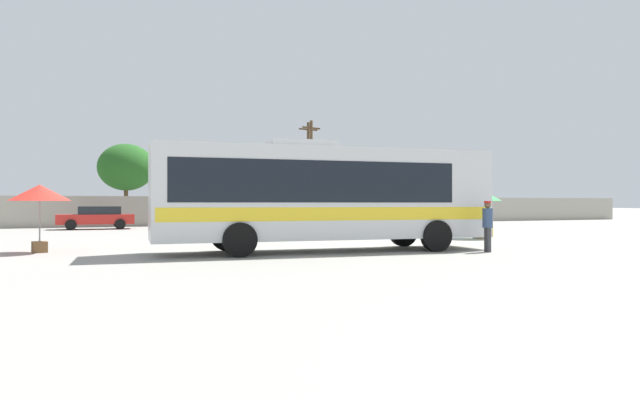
{
  "coord_description": "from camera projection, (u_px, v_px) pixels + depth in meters",
  "views": [
    {
      "loc": [
        -8.79,
        -18.52,
        1.61
      ],
      "look_at": [
        0.04,
        2.42,
        1.73
      ],
      "focal_mm": 32.54,
      "sensor_mm": 36.0,
      "label": 1
    }
  ],
  "objects": [
    {
      "name": "vendor_umbrella_near_gate_green",
      "position": [
        480.0,
        196.0,
        26.35
      ],
      "size": [
        1.94,
        1.94,
        2.25
      ],
      "color": "gray",
      "rests_on": "ground_plane"
    },
    {
      "name": "parked_car_leftmost_red",
      "position": [
        97.0,
        217.0,
        35.58
      ],
      "size": [
        4.48,
        2.05,
        1.4
      ],
      "color": "red",
      "rests_on": "ground_plane"
    },
    {
      "name": "parked_car_second_black",
      "position": [
        198.0,
        216.0,
        36.99
      ],
      "size": [
        4.43,
        2.0,
        1.46
      ],
      "color": "black",
      "rests_on": "ground_plane"
    },
    {
      "name": "utility_pole_near",
      "position": [
        308.0,
        170.0,
        48.53
      ],
      "size": [
        1.78,
        0.51,
        8.38
      ],
      "color": "#4C3823",
      "rests_on": "ground_plane"
    },
    {
      "name": "ground_plane",
      "position": [
        262.0,
        234.0,
        29.68
      ],
      "size": [
        300.0,
        300.0,
        0.0
      ],
      "primitive_type": "plane",
      "color": "gray"
    },
    {
      "name": "perimeter_wall",
      "position": [
        208.0,
        211.0,
        41.66
      ],
      "size": [
        80.0,
        0.3,
        2.08
      ],
      "primitive_type": "cube",
      "color": "#9E998C",
      "rests_on": "ground_plane"
    },
    {
      "name": "attendant_by_bus_door",
      "position": [
        488.0,
        223.0,
        19.02
      ],
      "size": [
        0.38,
        0.38,
        1.68
      ],
      "color": "#38383D",
      "rests_on": "ground_plane"
    },
    {
      "name": "utility_pole_far",
      "position": [
        311.0,
        169.0,
        47.24
      ],
      "size": [
        1.76,
        0.64,
        8.34
      ],
      "color": "#4C3823",
      "rests_on": "ground_plane"
    },
    {
      "name": "parked_car_third_black",
      "position": [
        286.0,
        215.0,
        40.05
      ],
      "size": [
        4.3,
        2.11,
        1.42
      ],
      "color": "black",
      "rests_on": "ground_plane"
    },
    {
      "name": "roadside_tree_midleft",
      "position": [
        126.0,
        167.0,
        45.42
      ],
      "size": [
        4.32,
        4.32,
        6.26
      ],
      "color": "brown",
      "rests_on": "ground_plane"
    },
    {
      "name": "vendor_umbrella_secondary_red",
      "position": [
        40.0,
        195.0,
        18.83
      ],
      "size": [
        1.92,
        1.92,
        2.21
      ],
      "color": "gray",
      "rests_on": "ground_plane"
    },
    {
      "name": "roadside_tree_midright",
      "position": [
        180.0,
        170.0,
        47.57
      ],
      "size": [
        3.22,
        3.22,
        5.76
      ],
      "color": "brown",
      "rests_on": "ground_plane"
    },
    {
      "name": "coach_bus_silver_yellow",
      "position": [
        321.0,
        193.0,
        19.26
      ],
      "size": [
        11.46,
        3.47,
        3.65
      ],
      "color": "silver",
      "rests_on": "ground_plane"
    }
  ]
}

